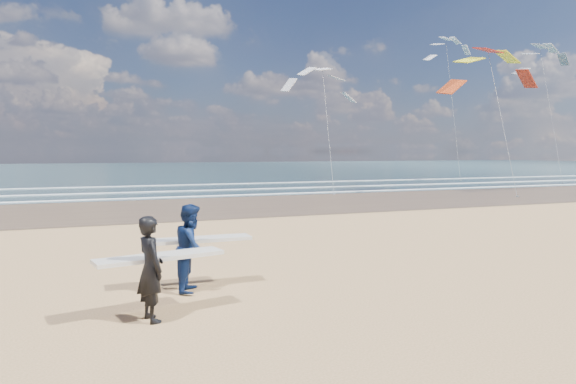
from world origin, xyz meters
name	(u,v)px	position (x,y,z in m)	size (l,w,h in m)	color
wet_sand_strip	(458,195)	(20.00, 18.00, 0.01)	(220.00, 12.00, 0.01)	brown
ocean	(234,169)	(20.00, 72.00, 0.01)	(220.00, 100.00, 0.02)	#193137
foam_breakers	(375,185)	(20.00, 28.10, 0.05)	(220.00, 11.70, 0.05)	white
surfer_near	(152,267)	(-1.03, 0.20, 0.90)	(2.26, 1.19, 1.76)	black
surfer_far	(192,247)	(-0.07, 1.76, 0.89)	(2.20, 1.14, 1.76)	#0D1F4A
kite_0	(496,89)	(23.25, 18.48, 6.89)	(7.76, 4.95, 11.16)	slate
kite_1	(327,114)	(13.51, 23.91, 5.40)	(5.66, 4.72, 9.81)	slate
kite_2	(548,96)	(37.67, 27.32, 7.93)	(6.46, 4.81, 13.99)	slate
kite_5	(452,97)	(31.99, 33.73, 8.25)	(5.51, 4.71, 15.39)	slate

